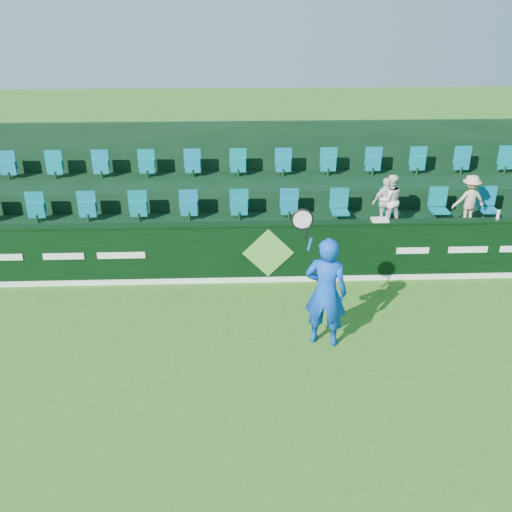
{
  "coord_description": "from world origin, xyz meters",
  "views": [
    {
      "loc": [
        -0.69,
        -7.04,
        5.82
      ],
      "look_at": [
        -0.3,
        2.8,
        1.15
      ],
      "focal_mm": 40.0,
      "sensor_mm": 36.0,
      "label": 1
    }
  ],
  "objects_px": {
    "towel": "(380,220)",
    "spectator_middle": "(385,202)",
    "spectator_right": "(469,200)",
    "tennis_player": "(326,292)",
    "spectator_left": "(390,200)",
    "drinks_bottle": "(498,215)"
  },
  "relations": [
    {
      "from": "spectator_left",
      "to": "spectator_right",
      "type": "height_order",
      "value": "spectator_left"
    },
    {
      "from": "spectator_left",
      "to": "spectator_middle",
      "type": "relative_size",
      "value": 1.07
    },
    {
      "from": "spectator_right",
      "to": "drinks_bottle",
      "type": "height_order",
      "value": "spectator_right"
    },
    {
      "from": "drinks_bottle",
      "to": "spectator_left",
      "type": "bearing_deg",
      "value": 151.05
    },
    {
      "from": "tennis_player",
      "to": "spectator_middle",
      "type": "relative_size",
      "value": 2.35
    },
    {
      "from": "spectator_middle",
      "to": "drinks_bottle",
      "type": "xyz_separation_m",
      "value": [
        2.12,
        -1.12,
        0.09
      ]
    },
    {
      "from": "spectator_left",
      "to": "tennis_player",
      "type": "bearing_deg",
      "value": 50.41
    },
    {
      "from": "towel",
      "to": "drinks_bottle",
      "type": "relative_size",
      "value": 1.66
    },
    {
      "from": "tennis_player",
      "to": "drinks_bottle",
      "type": "distance_m",
      "value": 4.71
    },
    {
      "from": "tennis_player",
      "to": "spectator_left",
      "type": "distance_m",
      "value": 4.09
    },
    {
      "from": "spectator_right",
      "to": "towel",
      "type": "distance_m",
      "value": 2.59
    },
    {
      "from": "spectator_left",
      "to": "towel",
      "type": "distance_m",
      "value": 1.22
    },
    {
      "from": "spectator_middle",
      "to": "towel",
      "type": "xyz_separation_m",
      "value": [
        -0.39,
        -1.12,
        0.01
      ]
    },
    {
      "from": "spectator_right",
      "to": "towel",
      "type": "bearing_deg",
      "value": 21.31
    },
    {
      "from": "spectator_right",
      "to": "drinks_bottle",
      "type": "relative_size",
      "value": 5.69
    },
    {
      "from": "tennis_player",
      "to": "drinks_bottle",
      "type": "xyz_separation_m",
      "value": [
        4.01,
        2.44,
        0.42
      ]
    },
    {
      "from": "tennis_player",
      "to": "towel",
      "type": "relative_size",
      "value": 7.72
    },
    {
      "from": "spectator_left",
      "to": "drinks_bottle",
      "type": "distance_m",
      "value": 2.31
    },
    {
      "from": "spectator_left",
      "to": "towel",
      "type": "relative_size",
      "value": 3.52
    },
    {
      "from": "spectator_right",
      "to": "towel",
      "type": "height_order",
      "value": "spectator_right"
    },
    {
      "from": "spectator_middle",
      "to": "spectator_right",
      "type": "bearing_deg",
      "value": 164.46
    },
    {
      "from": "towel",
      "to": "spectator_middle",
      "type": "bearing_deg",
      "value": 70.59
    }
  ]
}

